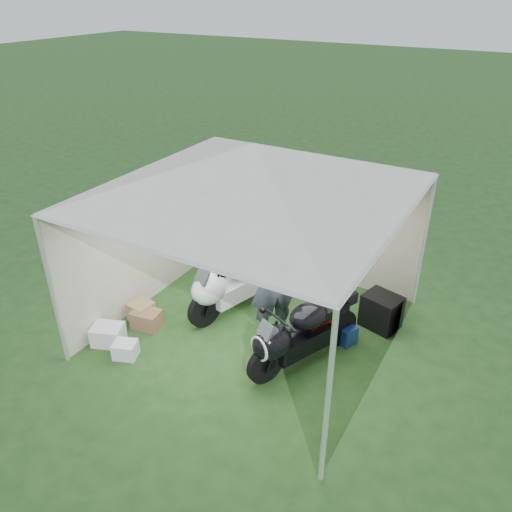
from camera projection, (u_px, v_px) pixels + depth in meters
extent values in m
plane|color=#1D3B17|center=(255.00, 328.00, 7.94)|extent=(80.00, 80.00, 0.00)
cylinder|color=silver|center=(52.00, 293.00, 6.73)|extent=(0.06, 0.06, 2.30)
cylinder|color=silver|center=(328.00, 402.00, 4.99)|extent=(0.06, 0.06, 2.30)
cylinder|color=silver|center=(217.00, 196.00, 9.77)|extent=(0.06, 0.06, 2.30)
cylinder|color=silver|center=(424.00, 243.00, 8.03)|extent=(0.06, 0.06, 2.30)
cube|color=#BCB5A3|center=(310.00, 217.00, 8.90)|extent=(4.00, 0.02, 2.30)
cube|color=#BCB5A3|center=(150.00, 236.00, 8.25)|extent=(0.02, 4.00, 2.30)
cube|color=#BCB5A3|center=(387.00, 304.00, 6.51)|extent=(0.02, 4.00, 2.30)
pyramid|color=silver|center=(254.00, 169.00, 6.65)|extent=(5.66, 5.66, 0.70)
cube|color=#99A5B7|center=(231.00, 165.00, 9.26)|extent=(0.22, 0.02, 0.28)
cube|color=#99A5B7|center=(247.00, 168.00, 9.11)|extent=(0.22, 0.02, 0.28)
cube|color=#99A5B7|center=(264.00, 171.00, 8.96)|extent=(0.22, 0.01, 0.28)
cube|color=#99A5B7|center=(281.00, 175.00, 8.80)|extent=(0.22, 0.01, 0.28)
cube|color=#99A5B7|center=(231.00, 180.00, 9.41)|extent=(0.22, 0.02, 0.28)
cube|color=#99A5B7|center=(247.00, 184.00, 9.25)|extent=(0.22, 0.01, 0.28)
cube|color=#99A5B7|center=(263.00, 187.00, 9.10)|extent=(0.22, 0.02, 0.28)
cube|color=#99A5B7|center=(280.00, 190.00, 8.95)|extent=(0.22, 0.01, 0.28)
cylinder|color=#D8590C|center=(323.00, 177.00, 8.40)|extent=(3.20, 0.02, 0.02)
cylinder|color=black|center=(205.00, 309.00, 7.87)|extent=(0.27, 0.62, 0.62)
cylinder|color=black|center=(269.00, 276.00, 8.74)|extent=(0.32, 0.64, 0.62)
cube|color=silver|center=(236.00, 289.00, 8.23)|extent=(0.61, 1.04, 0.31)
ellipsoid|color=silver|center=(209.00, 289.00, 7.77)|extent=(0.62, 0.72, 0.51)
ellipsoid|color=silver|center=(241.00, 265.00, 8.10)|extent=(0.62, 0.74, 0.36)
cube|color=black|center=(259.00, 260.00, 8.38)|extent=(0.43, 0.67, 0.14)
cube|color=silver|center=(273.00, 249.00, 8.54)|extent=(0.31, 0.36, 0.19)
cube|color=black|center=(255.00, 271.00, 8.40)|extent=(0.26, 0.57, 0.10)
cube|color=#3F474C|center=(202.00, 277.00, 7.57)|extent=(0.28, 0.21, 0.22)
cylinder|color=black|center=(266.00, 364.00, 6.76)|extent=(0.33, 0.58, 0.59)
cylinder|color=black|center=(339.00, 327.00, 7.48)|extent=(0.37, 0.60, 0.59)
cube|color=black|center=(302.00, 341.00, 7.06)|extent=(0.68, 0.99, 0.30)
ellipsoid|color=black|center=(272.00, 343.00, 6.66)|extent=(0.64, 0.72, 0.49)
ellipsoid|color=black|center=(309.00, 316.00, 6.92)|extent=(0.64, 0.73, 0.35)
cube|color=black|center=(329.00, 310.00, 7.15)|extent=(0.47, 0.64, 0.14)
cube|color=black|center=(345.00, 298.00, 7.29)|extent=(0.32, 0.36, 0.18)
cube|color=maroon|center=(323.00, 322.00, 7.18)|extent=(0.31, 0.54, 0.10)
cube|color=#3F474C|center=(265.00, 330.00, 6.48)|extent=(0.27, 0.23, 0.21)
cylinder|color=white|center=(259.00, 349.00, 6.55)|extent=(0.33, 0.16, 0.35)
cube|color=#2443B7|center=(343.00, 332.00, 7.60)|extent=(0.47, 0.39, 0.30)
imported|color=black|center=(276.00, 239.00, 8.53)|extent=(1.10, 0.94, 1.95)
imported|color=slate|center=(272.00, 281.00, 7.35)|extent=(0.80, 0.84, 1.93)
cube|color=black|center=(381.00, 311.00, 7.87)|extent=(0.65, 0.57, 0.56)
cube|color=silver|center=(108.00, 335.00, 7.55)|extent=(0.55, 0.49, 0.30)
cube|color=olive|center=(141.00, 311.00, 8.08)|extent=(0.38, 0.38, 0.31)
cube|color=silver|center=(125.00, 350.00, 7.29)|extent=(0.41, 0.38, 0.24)
cube|color=brown|center=(147.00, 319.00, 7.90)|extent=(0.48, 0.38, 0.29)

